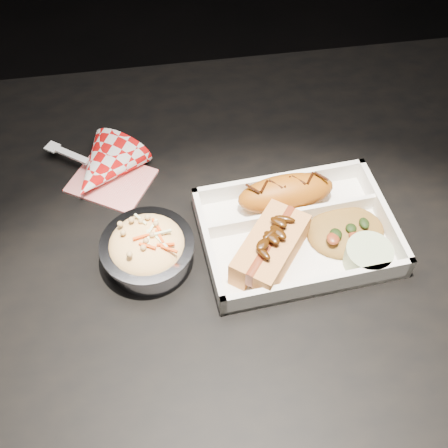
{
  "coord_description": "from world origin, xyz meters",
  "views": [
    {
      "loc": [
        -0.09,
        -0.42,
        1.37
      ],
      "look_at": [
        -0.03,
        -0.01,
        0.81
      ],
      "focal_mm": 45.0,
      "sensor_mm": 36.0,
      "label": 1
    }
  ],
  "objects": [
    {
      "name": "floor",
      "position": [
        0.0,
        0.0,
        -0.03
      ],
      "size": [
        4.0,
        4.0,
        0.05
      ],
      "primitive_type": "cube",
      "color": "black",
      "rests_on": "ground"
    },
    {
      "name": "dining_table",
      "position": [
        0.0,
        0.0,
        0.66
      ],
      "size": [
        1.2,
        0.8,
        0.75
      ],
      "color": "black",
      "rests_on": "ground"
    },
    {
      "name": "food_tray",
      "position": [
        0.07,
        -0.0,
        0.76
      ],
      "size": [
        0.26,
        0.2,
        0.04
      ],
      "rotation": [
        0.0,
        0.0,
        0.08
      ],
      "color": "white",
      "rests_on": "dining_table"
    },
    {
      "name": "fried_pastry",
      "position": [
        0.07,
        0.05,
        0.78
      ],
      "size": [
        0.14,
        0.06,
        0.05
      ],
      "primitive_type": "ellipsoid",
      "rotation": [
        0.0,
        0.0,
        0.08
      ],
      "color": "#AA5711",
      "rests_on": "food_tray"
    },
    {
      "name": "hotdog",
      "position": [
        0.03,
        -0.03,
        0.78
      ],
      "size": [
        0.12,
        0.13,
        0.06
      ],
      "rotation": [
        0.0,
        0.0,
        0.91
      ],
      "color": "#D78C49",
      "rests_on": "food_tray"
    },
    {
      "name": "fried_rice_mound",
      "position": [
        0.14,
        -0.01,
        0.77
      ],
      "size": [
        0.11,
        0.09,
        0.03
      ],
      "primitive_type": "ellipsoid",
      "rotation": [
        0.0,
        0.0,
        0.08
      ],
      "color": "olive",
      "rests_on": "food_tray"
    },
    {
      "name": "cupcake_liner",
      "position": [
        0.15,
        -0.06,
        0.77
      ],
      "size": [
        0.06,
        0.06,
        0.03
      ],
      "primitive_type": "cylinder",
      "color": "#A4B88B",
      "rests_on": "food_tray"
    },
    {
      "name": "foil_coleslaw_cup",
      "position": [
        -0.13,
        -0.01,
        0.78
      ],
      "size": [
        0.12,
        0.12,
        0.07
      ],
      "color": "silver",
      "rests_on": "dining_table"
    },
    {
      "name": "napkin_fork",
      "position": [
        -0.18,
        0.15,
        0.77
      ],
      "size": [
        0.17,
        0.15,
        0.1
      ],
      "rotation": [
        0.0,
        0.0,
        -0.63
      ],
      "color": "red",
      "rests_on": "dining_table"
    }
  ]
}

